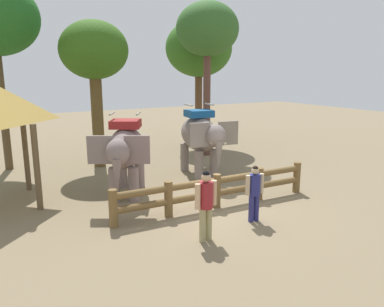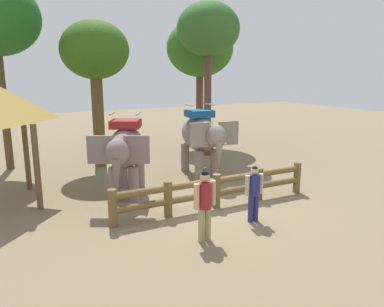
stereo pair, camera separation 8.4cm
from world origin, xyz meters
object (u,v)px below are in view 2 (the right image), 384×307
object	(u,v)px
elephant_center	(201,136)
tree_far_left	(200,49)
elephant_near_left	(126,150)
tree_back_center	(208,31)
log_fence	(216,188)
tree_far_right	(95,53)
tourist_woman_in_black	(205,201)
tourist_man_in_blue	(254,190)

from	to	relation	value
elephant_center	tree_far_left	size ratio (longest dim) A/B	0.50
elephant_near_left	tree_back_center	xyz separation A→B (m)	(5.60, 3.99, 4.35)
log_fence	elephant_near_left	world-z (taller)	elephant_near_left
tree_far_right	elephant_near_left	bearing A→B (deg)	-94.79
elephant_center	elephant_near_left	bearing A→B (deg)	-165.36
tree_back_center	tree_far_right	distance (m)	5.36
tourist_woman_in_black	tree_far_right	bearing A→B (deg)	90.83
tourist_man_in_blue	tree_far_left	size ratio (longest dim) A/B	0.23
tourist_man_in_blue	tree_far_right	world-z (taller)	tree_far_right
elephant_near_left	tree_far_left	bearing A→B (deg)	44.35
tree_far_left	log_fence	bearing A→B (deg)	-117.46
elephant_near_left	log_fence	bearing A→B (deg)	-50.07
log_fence	tourist_man_in_blue	bearing A→B (deg)	-78.12
elephant_near_left	tourist_woman_in_black	distance (m)	4.25
elephant_near_left	tree_far_right	size ratio (longest dim) A/B	0.52
elephant_center	tree_far_left	xyz separation A→B (m)	(3.19, 5.57, 3.63)
tree_back_center	tree_far_right	size ratio (longest dim) A/B	1.18
tree_back_center	tree_far_left	bearing A→B (deg)	67.84
tourist_man_in_blue	tree_back_center	bearing A→B (deg)	67.08
tourist_woman_in_black	elephant_center	bearing A→B (deg)	60.12
tree_far_left	elephant_center	bearing A→B (deg)	-119.80
tree_far_left	elephant_near_left	bearing A→B (deg)	-135.65
tourist_woman_in_black	elephant_near_left	bearing A→B (deg)	96.79
log_fence	tree_far_left	bearing A→B (deg)	62.54
elephant_near_left	elephant_center	xyz separation A→B (m)	(3.42, 0.89, 0.04)
elephant_near_left	elephant_center	world-z (taller)	elephant_center
tree_back_center	tree_far_right	bearing A→B (deg)	174.93
tree_back_center	tourist_man_in_blue	bearing A→B (deg)	-112.92
tourist_woman_in_black	tree_back_center	xyz separation A→B (m)	(5.10, 8.18, 4.88)
tourist_woman_in_black	tree_far_left	xyz separation A→B (m)	(6.11, 10.65, 4.20)
tourist_woman_in_black	tree_far_left	size ratio (longest dim) A/B	0.26
elephant_center	tourist_woman_in_black	bearing A→B (deg)	-119.88
elephant_near_left	tree_back_center	bearing A→B (deg)	35.48
tree_back_center	elephant_near_left	bearing A→B (deg)	-144.52
tourist_man_in_blue	log_fence	bearing A→B (deg)	101.88
elephant_center	tourist_man_in_blue	xyz separation A→B (m)	(-1.12, -4.70, -0.68)
elephant_center	tourist_man_in_blue	bearing A→B (deg)	-103.35
tree_far_right	tourist_woman_in_black	bearing A→B (deg)	-89.17
elephant_center	tourist_woman_in_black	size ratio (longest dim) A/B	1.90
log_fence	tourist_woman_in_black	world-z (taller)	tourist_woman_in_black
elephant_center	log_fence	bearing A→B (deg)	-113.27
elephant_near_left	tourist_woman_in_black	xyz separation A→B (m)	(0.50, -4.19, -0.53)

